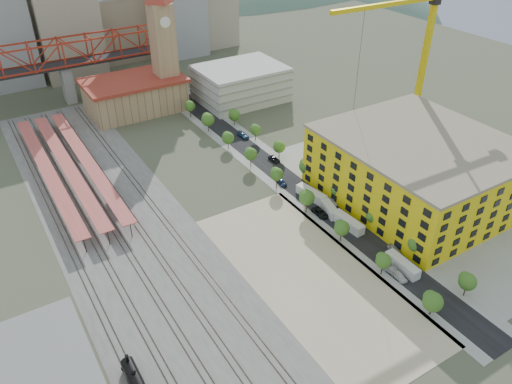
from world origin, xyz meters
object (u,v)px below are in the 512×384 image
clock_tower (162,34)px  car_0 (399,276)px  site_trailer_d (311,194)px  site_trailer_c (328,208)px  construction_building (418,169)px  site_trailer_a (402,265)px  tower_crane (419,44)px  site_trailer_b (348,223)px

clock_tower → car_0: size_ratio=11.34×
clock_tower → site_trailer_d: 89.63m
site_trailer_c → site_trailer_d: size_ratio=0.93×
construction_building → car_0: bearing=-141.3°
construction_building → site_trailer_c: (-26.00, 7.00, -8.13)m
site_trailer_a → clock_tower: bearing=94.7°
construction_building → site_trailer_c: 28.13m
clock_tower → tower_crane: tower_crane is taller
tower_crane → clock_tower: bearing=127.2°
site_trailer_a → site_trailer_b: (0.00, 19.88, 0.07)m
construction_building → clock_tower: bearing=108.8°
clock_tower → construction_building: bearing=-71.2°
tower_crane → site_trailer_c: bearing=-158.3°
tower_crane → site_trailer_b: tower_crane is taller
site_trailer_a → site_trailer_d: size_ratio=0.96×
tower_crane → construction_building: bearing=-130.1°
site_trailer_d → car_0: bearing=-103.3°
site_trailer_c → tower_crane: bearing=35.7°
site_trailer_c → site_trailer_d: 8.01m
site_trailer_a → site_trailer_c: site_trailer_a is taller
construction_building → site_trailer_b: bearing=-177.0°
tower_crane → site_trailer_b: 64.76m
tower_crane → site_trailer_d: (-48.00, -11.09, -33.69)m
site_trailer_a → site_trailer_c: (0.00, 28.26, -0.04)m
site_trailer_a → site_trailer_c: size_ratio=1.03×
site_trailer_b → site_trailer_d: (0.00, 16.39, -0.01)m
site_trailer_c → site_trailer_d: site_trailer_d is taller
clock_tower → site_trailer_c: clock_tower is taller
site_trailer_d → site_trailer_c: bearing=-98.9°
clock_tower → construction_building: 107.36m
car_0 → site_trailer_c: bearing=87.1°
tower_crane → site_trailer_a: 75.40m
construction_building → tower_crane: size_ratio=0.89×
tower_crane → car_0: bearing=-135.9°
tower_crane → site_trailer_c: 61.73m
clock_tower → site_trailer_a: bearing=-86.2°
site_trailer_a → site_trailer_b: 19.88m
clock_tower → car_0: clock_tower is taller
car_0 → tower_crane: bearing=46.9°
car_0 → site_trailer_b: bearing=85.0°
construction_building → site_trailer_b: size_ratio=4.99×
car_0 → clock_tower: bearing=95.1°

